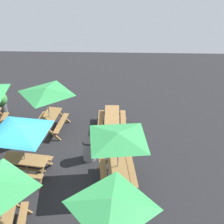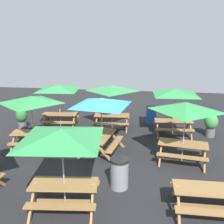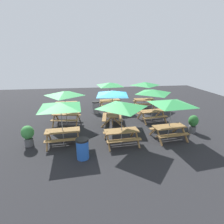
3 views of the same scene
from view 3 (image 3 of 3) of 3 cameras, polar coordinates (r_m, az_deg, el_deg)
name	(u,v)px [view 3 (image 3 of 3)]	position (r m, az deg, el deg)	size (l,w,h in m)	color
ground_plane	(112,121)	(12.63, -0.15, -3.05)	(28.25, 28.25, 0.00)	#232326
picnic_table_0	(145,86)	(15.93, 10.66, 8.49)	(2.14, 2.14, 2.34)	olive
picnic_table_1	(122,108)	(8.87, 3.26, 1.26)	(2.13, 2.13, 2.34)	olive
picnic_table_2	(66,105)	(15.30, -14.66, 2.34)	(1.83, 1.57, 0.81)	olive
picnic_table_3	(110,86)	(15.35, -0.68, 8.44)	(2.81, 2.81, 2.34)	olive
picnic_table_4	(61,108)	(9.25, -16.47, 1.24)	(2.82, 2.82, 2.34)	olive
picnic_table_5	(65,96)	(12.04, -15.23, 5.14)	(2.24, 2.24, 2.34)	olive
picnic_table_6	(172,105)	(9.94, 18.86, 2.16)	(2.81, 2.81, 2.34)	olive
picnic_table_7	(112,95)	(11.75, 0.11, 5.47)	(2.80, 2.80, 2.34)	olive
picnic_table_8	(153,94)	(12.55, 13.36, 5.79)	(2.26, 2.26, 2.34)	olive
trash_bin_blue	(83,149)	(8.23, -9.59, -11.72)	(0.59, 0.59, 0.98)	blue
trash_bin_gray	(96,107)	(14.37, -5.31, 1.58)	(0.59, 0.59, 0.98)	gray
potted_plant_0	(193,123)	(11.78, 24.96, -3.23)	(0.58, 0.58, 1.09)	#59595B
potted_plant_1	(28,134)	(10.09, -25.77, -6.62)	(0.64, 0.64, 1.12)	#59595B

